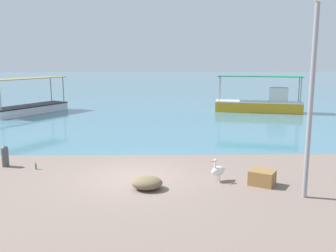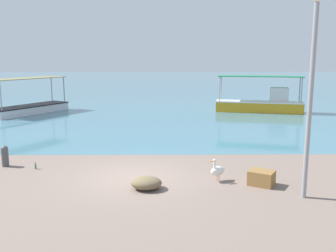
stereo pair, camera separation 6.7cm
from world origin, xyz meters
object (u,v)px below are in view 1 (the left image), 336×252
net_pile (147,183)px  glass_bottle (36,166)px  pelican (218,170)px  lamp_post (312,87)px  mooring_bollard (5,155)px  fishing_boat_far_right (29,107)px  fishing_boat_far_left (261,103)px  cargo_crate (262,178)px

net_pile → glass_bottle: net_pile is taller
net_pile → glass_bottle: (-4.24, 2.20, -0.09)m
pelican → lamp_post: 4.04m
mooring_bollard → net_pile: mooring_bollard is taller
fishing_boat_far_right → glass_bottle: (5.12, -14.01, -0.39)m
pelican → net_pile: size_ratio=0.82×
fishing_boat_far_left → lamp_post: 17.90m
lamp_post → mooring_bollard: 11.14m
net_pile → cargo_crate: bearing=5.2°
lamp_post → net_pile: 5.69m
fishing_boat_far_left → net_pile: bearing=-115.5°
net_pile → cargo_crate: 3.76m
net_pile → fishing_boat_far_left: bearing=64.5°
net_pile → glass_bottle: bearing=152.6°
fishing_boat_far_right → lamp_post: bearing=-50.3°
net_pile → mooring_bollard: bearing=155.0°
glass_bottle → pelican: bearing=-12.5°
lamp_post → cargo_crate: (-0.98, 1.11, -3.05)m
fishing_boat_far_right → mooring_bollard: (3.85, -13.63, -0.07)m
fishing_boat_far_right → pelican: 19.40m
mooring_bollard → fishing_boat_far_left: bearing=46.3°
pelican → cargo_crate: size_ratio=1.03×
glass_bottle → mooring_bollard: bearing=163.6°
fishing_boat_far_right → glass_bottle: size_ratio=22.69×
fishing_boat_far_left → glass_bottle: bearing=-130.1°
fishing_boat_far_right → fishing_boat_far_left: fishing_boat_far_left is taller
lamp_post → cargo_crate: lamp_post is taller
fishing_boat_far_left → net_pile: 18.46m
fishing_boat_far_left → cargo_crate: bearing=-104.5°
cargo_crate → lamp_post: bearing=-48.5°
fishing_boat_far_right → fishing_boat_far_left: 17.31m
fishing_boat_far_left → glass_bottle: 18.92m
fishing_boat_far_left → mooring_bollard: 19.48m
fishing_boat_far_right → glass_bottle: bearing=-69.9°
pelican → glass_bottle: pelican is taller
fishing_boat_far_left → lamp_post: lamp_post is taller
fishing_boat_far_right → fishing_boat_far_left: (17.31, 0.45, 0.18)m
pelican → glass_bottle: size_ratio=2.96×
cargo_crate → mooring_bollard: bearing=166.5°
fishing_boat_far_left → mooring_bollard: size_ratio=8.10×
lamp_post → pelican: bearing=147.7°
mooring_bollard → glass_bottle: size_ratio=3.00×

